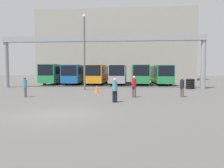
# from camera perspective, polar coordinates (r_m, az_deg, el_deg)

# --- Properties ---
(ground_plane) EXTENTS (200.00, 200.00, 0.00)m
(ground_plane) POSITION_cam_1_polar(r_m,az_deg,el_deg) (11.06, -14.26, -7.78)
(ground_plane) COLOR #514F4C
(building_backdrop) EXTENTS (37.35, 12.00, 16.51)m
(building_backdrop) POSITION_cam_1_polar(r_m,az_deg,el_deg) (56.61, 0.98, 9.59)
(building_backdrop) COLOR gray
(building_backdrop) RESTS_ON ground
(overhead_gantry) EXTENTS (25.44, 0.80, 6.52)m
(overhead_gantry) POSITION_cam_1_polar(r_m,az_deg,el_deg) (27.66, -2.84, 10.24)
(overhead_gantry) COLOR gray
(overhead_gantry) RESTS_ON ground
(bus_slot_0) EXTENTS (2.49, 10.56, 3.17)m
(bus_slot_0) POSITION_cam_1_polar(r_m,az_deg,el_deg) (38.07, -14.09, 2.82)
(bus_slot_0) COLOR #268C4C
(bus_slot_0) RESTS_ON ground
(bus_slot_1) EXTENTS (2.56, 10.70, 3.06)m
(bus_slot_1) POSITION_cam_1_polar(r_m,az_deg,el_deg) (37.18, -9.00, 2.78)
(bus_slot_1) COLOR #1959A5
(bus_slot_1) RESTS_ON ground
(bus_slot_2) EXTENTS (2.61, 10.20, 3.09)m
(bus_slot_2) POSITION_cam_1_polar(r_m,az_deg,el_deg) (36.27, -3.77, 2.83)
(bus_slot_2) COLOR orange
(bus_slot_2) RESTS_ON ground
(bus_slot_3) EXTENTS (2.44, 11.51, 3.09)m
(bus_slot_3) POSITION_cam_1_polar(r_m,az_deg,el_deg) (36.59, 1.75, 2.84)
(bus_slot_3) COLOR #999EA5
(bus_slot_3) RESTS_ON ground
(bus_slot_4) EXTENTS (2.50, 11.24, 3.07)m
(bus_slot_4) POSITION_cam_1_polar(r_m,az_deg,el_deg) (36.45, 7.18, 2.80)
(bus_slot_4) COLOR #268C4C
(bus_slot_4) RESTS_ON ground
(bus_slot_5) EXTENTS (2.44, 11.12, 3.00)m
(bus_slot_5) POSITION_cam_1_polar(r_m,az_deg,el_deg) (36.71, 12.58, 2.69)
(bus_slot_5) COLOR #268C4C
(bus_slot_5) RESTS_ON ground
(pedestrian_mid_right) EXTENTS (0.34, 0.34, 1.65)m
(pedestrian_mid_right) POSITION_cam_1_polar(r_m,az_deg,el_deg) (14.75, 0.75, -1.47)
(pedestrian_mid_right) COLOR black
(pedestrian_mid_right) RESTS_ON ground
(pedestrian_near_right) EXTENTS (0.34, 0.34, 1.64)m
(pedestrian_near_right) POSITION_cam_1_polar(r_m,az_deg,el_deg) (19.15, -21.78, -0.60)
(pedestrian_near_right) COLOR gray
(pedestrian_near_right) RESTS_ON ground
(pedestrian_near_center) EXTENTS (0.36, 0.36, 1.74)m
(pedestrian_near_center) POSITION_cam_1_polar(r_m,az_deg,el_deg) (17.62, 5.75, -0.53)
(pedestrian_near_center) COLOR brown
(pedestrian_near_center) RESTS_ON ground
(pedestrian_mid_left) EXTENTS (0.34, 0.34, 1.62)m
(pedestrian_mid_left) POSITION_cam_1_polar(r_m,az_deg,el_deg) (18.68, 17.84, -0.66)
(pedestrian_mid_left) COLOR brown
(pedestrian_mid_left) RESTS_ON ground
(traffic_cone) EXTENTS (0.45, 0.45, 0.72)m
(traffic_cone) POSITION_cam_1_polar(r_m,az_deg,el_deg) (21.54, -4.06, -1.32)
(traffic_cone) COLOR orange
(traffic_cone) RESTS_ON ground
(tire_stack) EXTENTS (1.04, 1.04, 1.20)m
(tire_stack) POSITION_cam_1_polar(r_m,az_deg,el_deg) (27.83, 19.75, 0.04)
(tire_stack) COLOR black
(tire_stack) RESTS_ON ground
(lamp_post) EXTENTS (0.36, 0.36, 8.43)m
(lamp_post) POSITION_cam_1_polar(r_m,az_deg,el_deg) (25.01, -7.23, 8.99)
(lamp_post) COLOR #595B60
(lamp_post) RESTS_ON ground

